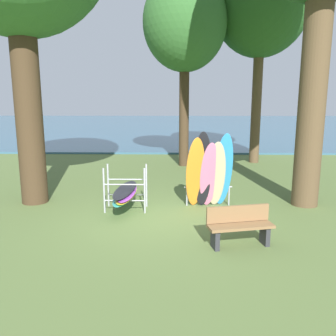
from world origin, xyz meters
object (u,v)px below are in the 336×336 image
at_px(tree_far_left_back, 185,24).
at_px(board_storage_rack, 126,192).
at_px(park_bench, 240,225).
at_px(leaning_board_pile, 209,173).

xyz_separation_m(tree_far_left_back, board_storage_rack, (-1.76, -6.52, -5.65)).
relative_size(tree_far_left_back, park_bench, 5.68).
bearing_deg(board_storage_rack, park_bench, -40.93).
bearing_deg(park_bench, board_storage_rack, 139.07).
distance_m(tree_far_left_back, board_storage_rack, 8.80).
relative_size(board_storage_rack, park_bench, 1.46).
height_order(leaning_board_pile, park_bench, leaning_board_pile).
height_order(board_storage_rack, park_bench, board_storage_rack).
distance_m(board_storage_rack, park_bench, 3.64).
xyz_separation_m(board_storage_rack, park_bench, (2.75, -2.39, -0.04)).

